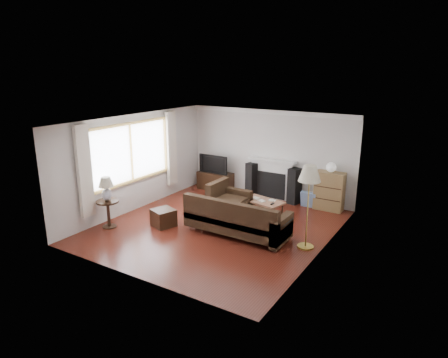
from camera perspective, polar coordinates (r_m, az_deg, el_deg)
The scene contains 17 objects.
room at distance 9.09m, azimuth -1.00°, elevation 0.47°, with size 5.10×5.60×2.54m.
window at distance 10.37m, azimuth -13.09°, elevation 3.70°, with size 0.12×2.74×1.54m, color olive.
curtain_near at distance 9.39m, azimuth -19.32°, elevation 1.01°, with size 0.10×0.35×2.10m, color silver.
curtain_far at distance 11.47m, azimuth -7.54°, elevation 4.35°, with size 0.10×0.35×2.10m, color silver.
fireplace at distance 11.43m, azimuth 6.84°, elevation 0.08°, with size 1.40×0.26×1.15m, color white.
tv_stand at distance 12.23m, azimuth -1.24°, elevation -0.26°, with size 1.07×0.48×0.54m, color black.
television at distance 12.09m, azimuth -1.26°, elevation 2.23°, with size 0.97×0.13×0.56m, color black.
speaker_left at distance 11.60m, azimuth 4.06°, elevation -0.06°, with size 0.27×0.33×0.98m, color black.
speaker_right at distance 11.08m, azimuth 10.03°, elevation -1.00°, with size 0.28×0.33×0.99m, color black.
bookshelf at distance 10.77m, azimuth 14.82°, elevation -1.68°, with size 0.75×0.35×1.03m, color olive.
globe_lamp at distance 10.61m, azimuth 15.06°, elevation 1.62°, with size 0.25×0.25×0.25m, color white.
sectional_sofa at distance 8.94m, azimuth 1.88°, elevation -5.49°, with size 2.53×1.85×0.82m, color black.
coffee_table at distance 10.17m, azimuth 5.56°, elevation -4.10°, with size 1.03×0.56×0.40m, color #956347.
footstool at distance 9.59m, azimuth -8.63°, elevation -5.48°, with size 0.48×0.48×0.41m, color black.
floor_lamp at distance 8.31m, azimuth 11.87°, elevation -4.01°, with size 0.45×0.45×1.77m, color gold.
side_table at distance 9.73m, azimuth -16.18°, elevation -4.82°, with size 0.52×0.52×0.66m, color black.
table_lamp at distance 9.54m, azimuth -16.45°, elevation -1.41°, with size 0.34×0.34×0.56m, color silver.
Camera 1 is at (4.76, -7.36, 3.66)m, focal length 32.00 mm.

